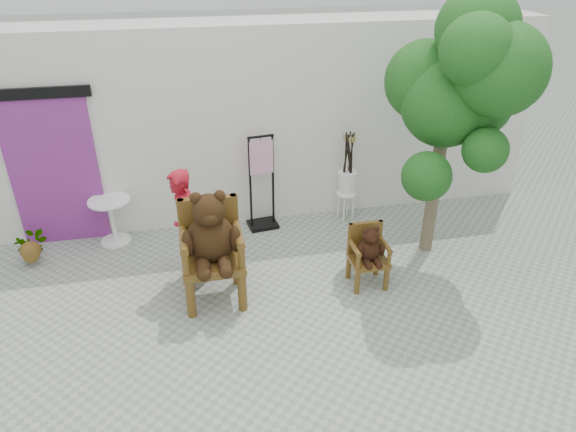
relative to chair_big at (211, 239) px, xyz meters
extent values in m
plane|color=gray|center=(0.95, -0.66, -0.87)|extent=(60.00, 60.00, 0.00)
cube|color=silver|center=(0.95, 2.44, 0.63)|extent=(9.00, 1.00, 3.00)
cube|color=#7E2A7D|center=(-2.05, 1.92, 0.23)|extent=(1.20, 0.08, 2.20)
cube|color=black|center=(-2.05, 1.88, 1.38)|extent=(1.40, 0.06, 0.15)
cylinder|color=#4D3210|center=(-0.31, -0.30, -0.61)|extent=(0.11, 0.11, 0.52)
cylinder|color=#4D3210|center=(-0.31, 0.25, -0.61)|extent=(0.11, 0.11, 0.52)
cylinder|color=#4D3210|center=(0.31, -0.30, -0.61)|extent=(0.11, 0.11, 0.52)
cylinder|color=#4D3210|center=(0.31, 0.25, -0.61)|extent=(0.11, 0.11, 0.52)
cube|color=#4D3210|center=(0.00, -0.02, -0.30)|extent=(0.74, 0.68, 0.10)
cube|color=#4D3210|center=(0.00, 0.27, 0.09)|extent=(0.71, 0.10, 0.68)
cylinder|color=#4D3210|center=(-0.32, 0.27, 0.09)|extent=(0.10, 0.10, 0.68)
cylinder|color=#4D3210|center=(-0.32, -0.30, -0.09)|extent=(0.09, 0.09, 0.31)
cylinder|color=#4D3210|center=(-0.32, -0.02, 0.06)|extent=(0.10, 0.65, 0.10)
cylinder|color=#4D3210|center=(0.32, 0.27, 0.09)|extent=(0.10, 0.10, 0.68)
cylinder|color=#4D3210|center=(0.32, -0.30, -0.09)|extent=(0.09, 0.09, 0.31)
cylinder|color=#4D3210|center=(0.32, -0.02, 0.06)|extent=(0.10, 0.65, 0.10)
ellipsoid|color=black|center=(0.00, 0.00, 0.00)|extent=(0.59, 0.50, 0.62)
sphere|color=black|center=(0.00, -0.02, 0.41)|extent=(0.39, 0.39, 0.39)
ellipsoid|color=black|center=(0.00, -0.18, 0.38)|extent=(0.18, 0.14, 0.14)
sphere|color=black|center=(-0.14, -0.01, 0.58)|extent=(0.14, 0.14, 0.14)
sphere|color=black|center=(0.14, -0.01, 0.58)|extent=(0.14, 0.14, 0.14)
ellipsoid|color=black|center=(-0.28, -0.12, 0.05)|extent=(0.14, 0.20, 0.35)
ellipsoid|color=black|center=(-0.13, -0.26, -0.20)|extent=(0.17, 0.35, 0.17)
sphere|color=black|center=(-0.13, -0.40, -0.22)|extent=(0.17, 0.17, 0.17)
ellipsoid|color=black|center=(0.28, -0.12, 0.05)|extent=(0.14, 0.20, 0.35)
ellipsoid|color=black|center=(0.13, -0.26, -0.20)|extent=(0.17, 0.35, 0.17)
sphere|color=black|center=(0.13, -0.40, -0.22)|extent=(0.17, 0.17, 0.17)
cylinder|color=#4D3210|center=(1.79, -0.29, -0.70)|extent=(0.07, 0.07, 0.33)
cylinder|color=#4D3210|center=(1.79, 0.07, -0.70)|extent=(0.07, 0.07, 0.33)
cylinder|color=#4D3210|center=(2.18, -0.29, -0.70)|extent=(0.07, 0.07, 0.33)
cylinder|color=#4D3210|center=(2.18, 0.07, -0.70)|extent=(0.07, 0.07, 0.33)
cube|color=#4D3210|center=(1.98, -0.11, -0.50)|extent=(0.47, 0.43, 0.06)
cube|color=#4D3210|center=(1.98, 0.07, -0.26)|extent=(0.45, 0.06, 0.43)
cylinder|color=#4D3210|center=(1.78, 0.07, -0.26)|extent=(0.06, 0.06, 0.43)
cylinder|color=#4D3210|center=(1.78, -0.29, -0.37)|extent=(0.06, 0.06, 0.20)
cylinder|color=#4D3210|center=(1.78, -0.11, -0.27)|extent=(0.06, 0.41, 0.06)
cylinder|color=#4D3210|center=(2.19, 0.07, -0.26)|extent=(0.06, 0.06, 0.43)
cylinder|color=#4D3210|center=(2.19, -0.29, -0.37)|extent=(0.06, 0.06, 0.20)
cylinder|color=#4D3210|center=(2.19, -0.11, -0.27)|extent=(0.06, 0.41, 0.06)
ellipsoid|color=black|center=(1.98, -0.11, -0.34)|extent=(0.31, 0.26, 0.33)
sphere|color=black|center=(1.98, -0.12, -0.12)|extent=(0.21, 0.21, 0.21)
ellipsoid|color=black|center=(1.98, -0.20, -0.14)|extent=(0.09, 0.07, 0.07)
sphere|color=black|center=(1.91, -0.12, -0.04)|extent=(0.07, 0.07, 0.07)
sphere|color=black|center=(2.06, -0.12, -0.04)|extent=(0.07, 0.07, 0.07)
ellipsoid|color=black|center=(1.84, -0.17, -0.32)|extent=(0.07, 0.10, 0.19)
ellipsoid|color=black|center=(1.92, -0.25, -0.45)|extent=(0.09, 0.18, 0.09)
sphere|color=black|center=(1.92, -0.32, -0.46)|extent=(0.09, 0.09, 0.09)
ellipsoid|color=black|center=(2.13, -0.17, -0.32)|extent=(0.07, 0.10, 0.19)
ellipsoid|color=black|center=(2.05, -0.25, -0.45)|extent=(0.09, 0.18, 0.09)
sphere|color=black|center=(2.05, -0.32, -0.46)|extent=(0.09, 0.09, 0.09)
imported|color=maroon|center=(-0.23, 0.52, -0.08)|extent=(0.45, 0.62, 1.57)
cylinder|color=white|center=(-1.36, 1.69, -0.18)|extent=(0.60, 0.60, 0.03)
cylinder|color=white|center=(-1.36, 1.69, -0.52)|extent=(0.06, 0.06, 0.68)
cylinder|color=white|center=(-1.36, 1.69, -0.85)|extent=(0.44, 0.44, 0.03)
cube|color=black|center=(0.71, 1.67, -0.12)|extent=(0.03, 0.03, 1.50)
cube|color=black|center=(1.07, 1.71, -0.12)|extent=(0.03, 0.03, 1.50)
cube|color=black|center=(0.89, 1.69, 0.63)|extent=(0.40, 0.08, 0.03)
cube|color=black|center=(0.89, 1.69, -0.84)|extent=(0.49, 0.40, 0.06)
cube|color=#D995B8|center=(0.89, 1.68, 0.31)|extent=(0.36, 0.08, 0.52)
cylinder|color=black|center=(0.89, 1.69, 0.60)|extent=(0.01, 0.01, 0.08)
cylinder|color=white|center=(2.26, 1.69, -0.43)|extent=(0.32, 0.32, 0.03)
cylinder|color=white|center=(2.35, 1.78, -0.65)|extent=(0.03, 0.03, 0.44)
cylinder|color=white|center=(2.18, 1.78, -0.65)|extent=(0.03, 0.03, 0.44)
cylinder|color=white|center=(2.18, 1.61, -0.65)|extent=(0.03, 0.03, 0.44)
cylinder|color=white|center=(2.35, 1.61, -0.65)|extent=(0.03, 0.03, 0.44)
cylinder|color=black|center=(2.23, 1.73, 0.19)|extent=(0.16, 0.12, 0.79)
cylinder|color=olive|center=(2.20, 1.78, 0.51)|extent=(0.05, 0.04, 0.08)
cylinder|color=black|center=(2.27, 1.64, 0.19)|extent=(0.15, 0.04, 0.79)
cylinder|color=olive|center=(2.28, 1.60, 0.51)|extent=(0.05, 0.04, 0.08)
cylinder|color=black|center=(2.30, 1.72, 0.19)|extent=(0.07, 0.09, 0.80)
cylinder|color=olive|center=(2.33, 1.74, 0.51)|extent=(0.04, 0.04, 0.07)
cylinder|color=black|center=(2.30, 1.66, 0.19)|extent=(0.07, 0.08, 0.80)
cylinder|color=olive|center=(2.32, 1.64, 0.51)|extent=(0.04, 0.04, 0.07)
cylinder|color=black|center=(2.25, 1.64, 0.19)|extent=(0.14, 0.06, 0.80)
cylinder|color=olive|center=(2.23, 1.60, 0.51)|extent=(0.05, 0.04, 0.08)
cylinder|color=black|center=(2.21, 1.70, 0.19)|extent=(0.04, 0.09, 0.80)
cylinder|color=olive|center=(2.19, 1.71, 0.51)|extent=(0.04, 0.04, 0.07)
cylinder|color=#4E412F|center=(3.14, 0.54, 0.69)|extent=(0.18, 0.18, 3.12)
sphere|color=#0F3A11|center=(3.44, 0.02, 1.84)|extent=(1.10, 1.10, 1.10)
sphere|color=#0F3A11|center=(3.10, 0.49, 1.35)|extent=(1.15, 1.15, 1.15)
sphere|color=#0F3A11|center=(3.09, -0.01, 2.08)|extent=(0.83, 0.83, 0.83)
sphere|color=#0F3A11|center=(3.29, 0.37, 2.24)|extent=(0.98, 0.98, 0.98)
sphere|color=#0F3A11|center=(3.43, 0.39, 1.37)|extent=(0.96, 0.96, 0.96)
sphere|color=#0F3A11|center=(2.94, 0.83, 1.55)|extent=(1.05, 1.05, 1.05)
sphere|color=#0F3A11|center=(3.51, 0.32, 1.58)|extent=(0.84, 0.84, 0.84)
sphere|color=#0F3A11|center=(2.69, -0.02, 0.58)|extent=(0.62, 0.62, 0.62)
sphere|color=#0F3A11|center=(3.36, -0.13, 0.92)|extent=(0.56, 0.56, 0.56)
imported|color=#0F3A11|center=(-2.45, 1.40, -0.63)|extent=(0.50, 0.46, 0.47)
camera|label=1|loc=(-0.19, -5.33, 3.19)|focal=32.00mm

